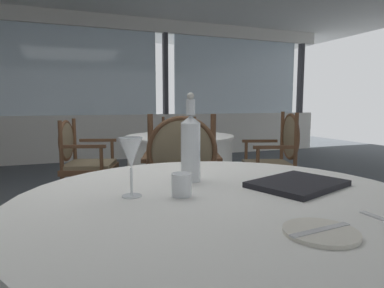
{
  "coord_description": "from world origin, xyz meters",
  "views": [
    {
      "loc": [
        -0.27,
        -2.22,
        1.06
      ],
      "look_at": [
        0.2,
        -1.0,
        0.9
      ],
      "focal_mm": 31.15,
      "sensor_mm": 36.0,
      "label": 1
    }
  ],
  "objects_px": {
    "water_bottle": "(191,146)",
    "dining_chair_1_3": "(182,175)",
    "wine_glass": "(131,154)",
    "menu_book": "(298,184)",
    "dining_chair_1_0": "(277,155)",
    "dining_chair_1_1": "(179,147)",
    "dining_chair_1_2": "(82,158)",
    "side_plate": "(321,232)",
    "water_tumbler": "(182,185)"
  },
  "relations": [
    {
      "from": "water_bottle",
      "to": "dining_chair_1_3",
      "type": "height_order",
      "value": "water_bottle"
    },
    {
      "from": "wine_glass",
      "to": "dining_chair_1_3",
      "type": "relative_size",
      "value": 0.19
    },
    {
      "from": "wine_glass",
      "to": "menu_book",
      "type": "xyz_separation_m",
      "value": [
        0.59,
        -0.09,
        -0.13
      ]
    },
    {
      "from": "water_bottle",
      "to": "dining_chair_1_0",
      "type": "distance_m",
      "value": 2.13
    },
    {
      "from": "wine_glass",
      "to": "dining_chair_1_0",
      "type": "relative_size",
      "value": 0.2
    },
    {
      "from": "menu_book",
      "to": "dining_chair_1_1",
      "type": "height_order",
      "value": "dining_chair_1_1"
    },
    {
      "from": "dining_chair_1_1",
      "to": "dining_chair_1_2",
      "type": "relative_size",
      "value": 0.98
    },
    {
      "from": "side_plate",
      "to": "menu_book",
      "type": "distance_m",
      "value": 0.46
    },
    {
      "from": "water_tumbler",
      "to": "dining_chair_1_0",
      "type": "xyz_separation_m",
      "value": [
        1.58,
        1.69,
        -0.23
      ]
    },
    {
      "from": "wine_glass",
      "to": "dining_chair_1_1",
      "type": "distance_m",
      "value": 3.06
    },
    {
      "from": "side_plate",
      "to": "wine_glass",
      "type": "distance_m",
      "value": 0.6
    },
    {
      "from": "wine_glass",
      "to": "menu_book",
      "type": "distance_m",
      "value": 0.61
    },
    {
      "from": "dining_chair_1_0",
      "to": "dining_chair_1_1",
      "type": "distance_m",
      "value": 1.33
    },
    {
      "from": "wine_glass",
      "to": "dining_chair_1_3",
      "type": "distance_m",
      "value": 1.21
    },
    {
      "from": "water_tumbler",
      "to": "dining_chair_1_3",
      "type": "xyz_separation_m",
      "value": [
        0.38,
        1.09,
        -0.22
      ]
    },
    {
      "from": "water_bottle",
      "to": "dining_chair_1_1",
      "type": "xyz_separation_m",
      "value": [
        0.87,
        2.69,
        -0.37
      ]
    },
    {
      "from": "dining_chair_1_0",
      "to": "dining_chair_1_2",
      "type": "bearing_deg",
      "value": 0.0
    },
    {
      "from": "dining_chair_1_1",
      "to": "dining_chair_1_2",
      "type": "height_order",
      "value": "dining_chair_1_2"
    },
    {
      "from": "side_plate",
      "to": "water_tumbler",
      "type": "xyz_separation_m",
      "value": [
        -0.19,
        0.42,
        0.03
      ]
    },
    {
      "from": "water_bottle",
      "to": "dining_chair_1_1",
      "type": "relative_size",
      "value": 0.38
    },
    {
      "from": "water_bottle",
      "to": "dining_chair_1_0",
      "type": "relative_size",
      "value": 0.35
    },
    {
      "from": "wine_glass",
      "to": "menu_book",
      "type": "relative_size",
      "value": 0.59
    },
    {
      "from": "wine_glass",
      "to": "dining_chair_1_0",
      "type": "height_order",
      "value": "dining_chair_1_0"
    },
    {
      "from": "water_tumbler",
      "to": "dining_chair_1_0",
      "type": "distance_m",
      "value": 2.33
    },
    {
      "from": "menu_book",
      "to": "dining_chair_1_1",
      "type": "xyz_separation_m",
      "value": [
        0.53,
        2.91,
        -0.24
      ]
    },
    {
      "from": "dining_chair_1_2",
      "to": "dining_chair_1_3",
      "type": "distance_m",
      "value": 1.33
    },
    {
      "from": "side_plate",
      "to": "dining_chair_1_2",
      "type": "distance_m",
      "value": 2.74
    },
    {
      "from": "dining_chair_1_0",
      "to": "dining_chair_1_2",
      "type": "xyz_separation_m",
      "value": [
        -1.79,
        0.59,
        -0.02
      ]
    },
    {
      "from": "wine_glass",
      "to": "dining_chair_1_2",
      "type": "xyz_separation_m",
      "value": [
        -0.06,
        2.23,
        -0.35
      ]
    },
    {
      "from": "dining_chair_1_1",
      "to": "dining_chair_1_3",
      "type": "height_order",
      "value": "dining_chair_1_3"
    },
    {
      "from": "water_tumbler",
      "to": "menu_book",
      "type": "bearing_deg",
      "value": -4.32
    },
    {
      "from": "side_plate",
      "to": "dining_chair_1_3",
      "type": "relative_size",
      "value": 0.17
    },
    {
      "from": "side_plate",
      "to": "water_bottle",
      "type": "bearing_deg",
      "value": 98.54
    },
    {
      "from": "water_tumbler",
      "to": "dining_chair_1_2",
      "type": "relative_size",
      "value": 0.08
    },
    {
      "from": "dining_chair_1_1",
      "to": "water_tumbler",
      "type": "bearing_deg",
      "value": -0.38
    },
    {
      "from": "wine_glass",
      "to": "water_tumbler",
      "type": "height_order",
      "value": "wine_glass"
    },
    {
      "from": "dining_chair_1_0",
      "to": "dining_chair_1_2",
      "type": "height_order",
      "value": "dining_chair_1_0"
    },
    {
      "from": "menu_book",
      "to": "dining_chair_1_0",
      "type": "bearing_deg",
      "value": 37.07
    },
    {
      "from": "dining_chair_1_0",
      "to": "dining_chair_1_2",
      "type": "distance_m",
      "value": 1.88
    },
    {
      "from": "water_tumbler",
      "to": "wine_glass",
      "type": "bearing_deg",
      "value": 161.12
    },
    {
      "from": "menu_book",
      "to": "wine_glass",
      "type": "bearing_deg",
      "value": 152.28
    },
    {
      "from": "water_tumbler",
      "to": "dining_chair_1_3",
      "type": "relative_size",
      "value": 0.08
    },
    {
      "from": "side_plate",
      "to": "menu_book",
      "type": "height_order",
      "value": "menu_book"
    },
    {
      "from": "menu_book",
      "to": "dining_chair_1_3",
      "type": "height_order",
      "value": "dining_chair_1_3"
    },
    {
      "from": "water_bottle",
      "to": "dining_chair_1_1",
      "type": "bearing_deg",
      "value": 72.12
    },
    {
      "from": "water_bottle",
      "to": "wine_glass",
      "type": "height_order",
      "value": "water_bottle"
    },
    {
      "from": "menu_book",
      "to": "water_bottle",
      "type": "bearing_deg",
      "value": 126.77
    },
    {
      "from": "dining_chair_1_0",
      "to": "dining_chair_1_3",
      "type": "relative_size",
      "value": 0.98
    },
    {
      "from": "side_plate",
      "to": "dining_chair_1_3",
      "type": "bearing_deg",
      "value": 82.98
    },
    {
      "from": "water_tumbler",
      "to": "dining_chair_1_1",
      "type": "relative_size",
      "value": 0.08
    }
  ]
}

